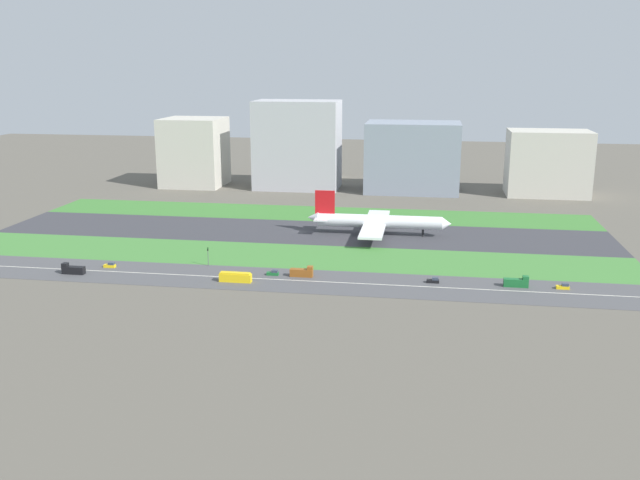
{
  "coord_description": "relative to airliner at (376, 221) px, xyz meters",
  "views": [
    {
      "loc": [
        57.35,
        -307.69,
        76.22
      ],
      "look_at": [
        14.32,
        -36.5,
        6.0
      ],
      "focal_mm": 39.13,
      "sensor_mm": 36.0,
      "label": 1
    }
  ],
  "objects": [
    {
      "name": "ground_plane",
      "position": [
        -34.13,
        -0.0,
        -6.23
      ],
      "size": [
        800.0,
        800.0,
        0.0
      ],
      "primitive_type": "plane",
      "color": "#5B564C"
    },
    {
      "name": "runway",
      "position": [
        -34.13,
        -0.0,
        -6.18
      ],
      "size": [
        280.0,
        46.0,
        0.1
      ],
      "primitive_type": "cube",
      "color": "#38383D",
      "rests_on": "ground_plane"
    },
    {
      "name": "grass_median_north",
      "position": [
        -34.13,
        41.0,
        -6.18
      ],
      "size": [
        280.0,
        36.0,
        0.1
      ],
      "primitive_type": "cube",
      "color": "#3D7A33",
      "rests_on": "ground_plane"
    },
    {
      "name": "grass_median_south",
      "position": [
        -34.13,
        -41.0,
        -6.18
      ],
      "size": [
        280.0,
        36.0,
        0.1
      ],
      "primitive_type": "cube",
      "color": "#427F38",
      "rests_on": "ground_plane"
    },
    {
      "name": "highway",
      "position": [
        -34.13,
        -73.0,
        -6.18
      ],
      "size": [
        280.0,
        28.0,
        0.1
      ],
      "primitive_type": "cube",
      "color": "#4C4C4F",
      "rests_on": "ground_plane"
    },
    {
      "name": "highway_centerline",
      "position": [
        -34.13,
        -73.0,
        -6.13
      ],
      "size": [
        266.0,
        0.5,
        0.01
      ],
      "primitive_type": "cube",
      "color": "silver",
      "rests_on": "highway"
    },
    {
      "name": "airliner",
      "position": [
        0.0,
        0.0,
        0.0
      ],
      "size": [
        65.0,
        56.0,
        19.7
      ],
      "color": "white",
      "rests_on": "runway"
    },
    {
      "name": "bus_0",
      "position": [
        -43.8,
        -78.0,
        -4.41
      ],
      "size": [
        11.6,
        2.5,
        3.5
      ],
      "rotation": [
        0.0,
        0.0,
        3.14
      ],
      "color": "yellow",
      "rests_on": "highway"
    },
    {
      "name": "car_0",
      "position": [
        26.07,
        -68.0,
        -5.31
      ],
      "size": [
        4.4,
        1.8,
        2.0
      ],
      "color": "black",
      "rests_on": "highway"
    },
    {
      "name": "car_2",
      "position": [
        70.47,
        -68.0,
        -5.31
      ],
      "size": [
        4.4,
        1.8,
        2.0
      ],
      "color": "yellow",
      "rests_on": "highway"
    },
    {
      "name": "truck_1",
      "position": [
        -105.99,
        -78.0,
        -4.56
      ],
      "size": [
        8.4,
        2.5,
        4.0
      ],
      "rotation": [
        0.0,
        0.0,
        3.14
      ],
      "color": "black",
      "rests_on": "highway"
    },
    {
      "name": "truck_0",
      "position": [
        -21.41,
        -68.0,
        -4.56
      ],
      "size": [
        8.4,
        2.5,
        4.0
      ],
      "color": "brown",
      "rests_on": "highway"
    },
    {
      "name": "truck_2",
      "position": [
        54.75,
        -68.0,
        -4.56
      ],
      "size": [
        8.4,
        2.5,
        4.0
      ],
      "color": "#19662D",
      "rests_on": "highway"
    },
    {
      "name": "car_1",
      "position": [
        -32.24,
        -68.0,
        -5.31
      ],
      "size": [
        4.4,
        1.8,
        2.0
      ],
      "color": "#19662D",
      "rests_on": "highway"
    },
    {
      "name": "car_3",
      "position": [
        -96.07,
        -68.0,
        -5.31
      ],
      "size": [
        4.4,
        1.8,
        2.0
      ],
      "color": "yellow",
      "rests_on": "highway"
    },
    {
      "name": "traffic_light",
      "position": [
        -59.66,
        -60.01,
        -1.94
      ],
      "size": [
        0.36,
        0.5,
        7.2
      ],
      "color": "#4C4C51",
      "rests_on": "highway"
    },
    {
      "name": "terminal_building",
      "position": [
        -124.13,
        114.0,
        14.95
      ],
      "size": [
        36.84,
        35.72,
        42.36
      ],
      "primitive_type": "cube",
      "color": "beige",
      "rests_on": "ground_plane"
    },
    {
      "name": "hangar_building",
      "position": [
        -57.75,
        114.0,
        20.62
      ],
      "size": [
        51.31,
        30.65,
        53.7
      ],
      "primitive_type": "cube",
      "color": "#B2B2B7",
      "rests_on": "ground_plane"
    },
    {
      "name": "office_tower",
      "position": [
        12.71,
        114.0,
        14.56
      ],
      "size": [
        55.6,
        36.53,
        41.58
      ],
      "primitive_type": "cube",
      "color": "gray",
      "rests_on": "ground_plane"
    },
    {
      "name": "cargo_warehouse",
      "position": [
        91.33,
        114.0,
        12.69
      ],
      "size": [
        46.46,
        29.93,
        37.84
      ],
      "primitive_type": "cube",
      "color": "beige",
      "rests_on": "ground_plane"
    },
    {
      "name": "fuel_tank_west",
      "position": [
        -44.84,
        159.0,
        1.44
      ],
      "size": [
        17.35,
        17.35,
        15.35
      ],
      "primitive_type": "cylinder",
      "color": "silver",
      "rests_on": "ground_plane"
    }
  ]
}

